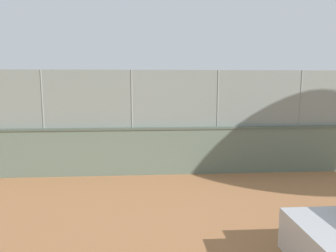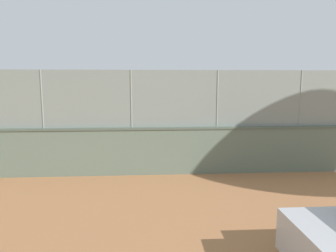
% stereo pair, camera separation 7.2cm
% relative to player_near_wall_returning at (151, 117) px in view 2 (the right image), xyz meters
% --- Properties ---
extents(ground_plane, '(260.00, 260.00, 0.00)m').
position_rel_player_near_wall_returning_xyz_m(ground_plane, '(-1.80, 0.54, -0.94)').
color(ground_plane, '#A36B42').
extents(perimeter_wall, '(25.85, 1.34, 1.77)m').
position_rel_player_near_wall_returning_xyz_m(perimeter_wall, '(1.14, 10.72, -0.05)').
color(perimeter_wall, slate).
rests_on(perimeter_wall, ground_plane).
extents(fence_panel_on_wall, '(25.39, 0.96, 2.08)m').
position_rel_player_near_wall_returning_xyz_m(fence_panel_on_wall, '(1.14, 10.72, 1.87)').
color(fence_panel_on_wall, gray).
rests_on(fence_panel_on_wall, perimeter_wall).
extents(player_near_wall_returning, '(0.75, 1.24, 1.60)m').
position_rel_player_near_wall_returning_xyz_m(player_near_wall_returning, '(0.00, 0.00, 0.00)').
color(player_near_wall_returning, black).
rests_on(player_near_wall_returning, ground_plane).
extents(player_foreground_swinging, '(0.74, 1.25, 1.68)m').
position_rel_player_near_wall_returning_xyz_m(player_foreground_swinging, '(-4.93, 5.69, 0.05)').
color(player_foreground_swinging, '#B2B2B2').
rests_on(player_foreground_swinging, ground_plane).
extents(player_crossing_court, '(0.66, 0.88, 1.50)m').
position_rel_player_near_wall_returning_xyz_m(player_crossing_court, '(0.76, 5.04, -0.07)').
color(player_crossing_court, black).
rests_on(player_crossing_court, ground_plane).
extents(sports_ball, '(0.24, 0.24, 0.24)m').
position_rel_player_near_wall_returning_xyz_m(sports_ball, '(0.53, 0.65, -0.11)').
color(sports_ball, yellow).
extents(spare_ball_by_wall, '(0.18, 0.18, 0.18)m').
position_rel_player_near_wall_returning_xyz_m(spare_ball_by_wall, '(1.60, 9.44, -0.85)').
color(spare_ball_by_wall, orange).
rests_on(spare_ball_by_wall, ground_plane).
extents(courtside_bench, '(1.61, 0.44, 0.87)m').
position_rel_player_near_wall_returning_xyz_m(courtside_bench, '(-2.66, 9.01, -0.48)').
color(courtside_bench, gray).
rests_on(courtside_bench, ground_plane).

